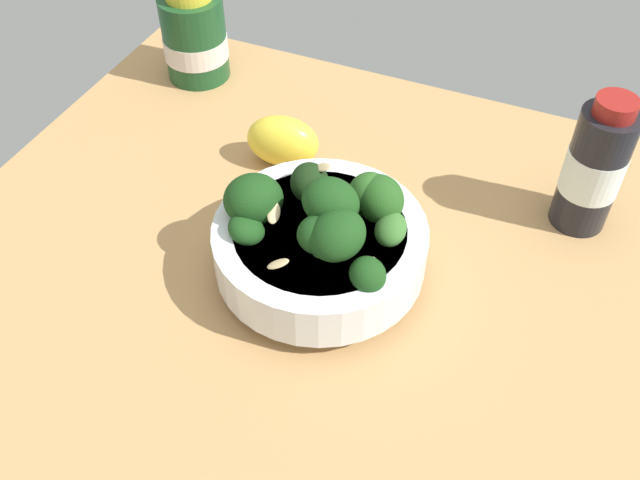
% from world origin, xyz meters
% --- Properties ---
extents(ground_plane, '(0.63, 0.63, 0.05)m').
position_xyz_m(ground_plane, '(0.00, 0.00, -0.02)').
color(ground_plane, tan).
extents(bowl_of_broccoli, '(0.17, 0.17, 0.12)m').
position_xyz_m(bowl_of_broccoli, '(0.03, 0.01, 0.04)').
color(bowl_of_broccoli, white).
rests_on(bowl_of_broccoli, ground_plane).
extents(lemon_wedge, '(0.08, 0.05, 0.05)m').
position_xyz_m(lemon_wedge, '(-0.06, 0.13, 0.03)').
color(lemon_wedge, yellow).
rests_on(lemon_wedge, ground_plane).
extents(bottle_tall, '(0.05, 0.05, 0.13)m').
position_xyz_m(bottle_tall, '(0.21, 0.16, 0.06)').
color(bottle_tall, black).
rests_on(bottle_tall, ground_plane).
extents(bottle_short, '(0.07, 0.07, 0.11)m').
position_xyz_m(bottle_short, '(-0.22, 0.23, 0.05)').
color(bottle_short, '#194723').
rests_on(bottle_short, ground_plane).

